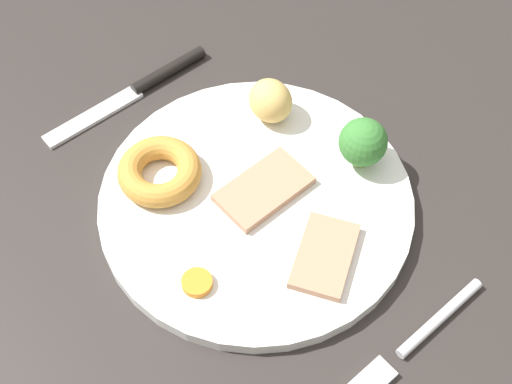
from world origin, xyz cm
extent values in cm
cube|color=#2B2623|center=(0.00, 0.00, 1.80)|extent=(120.00, 84.00, 3.60)
cylinder|color=white|center=(3.61, -1.82, 4.30)|extent=(27.70, 27.70, 1.40)
cube|color=tan|center=(-4.63, -1.70, 5.40)|extent=(7.30, 8.49, 0.80)
cube|color=tan|center=(3.67, -2.82, 5.40)|extent=(5.14, 8.42, 0.80)
torus|color=#C68938|center=(11.09, 2.75, 6.07)|extent=(7.45, 7.45, 2.15)
ellipsoid|color=#D8B260|center=(9.52, -9.45, 7.05)|extent=(4.66, 4.22, 4.10)
cylinder|color=orange|center=(0.91, 7.48, 5.34)|extent=(2.54, 2.54, 0.68)
cylinder|color=#8CB766|center=(0.48, -11.43, 5.61)|extent=(1.68, 1.68, 1.23)
sphere|color=#387A33|center=(0.48, -11.43, 7.75)|extent=(4.35, 4.35, 4.35)
cylinder|color=silver|center=(-14.52, -4.77, 4.05)|extent=(1.42, 9.54, 0.90)
cube|color=silver|center=(-14.07, 3.47, 3.90)|extent=(2.24, 4.60, 0.60)
cylinder|color=black|center=(21.34, -6.79, 4.20)|extent=(1.90, 8.57, 1.20)
cube|color=silver|center=(22.09, 2.18, 3.80)|extent=(2.57, 10.60, 0.40)
camera|label=1|loc=(-22.30, 23.45, 58.61)|focal=51.88mm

